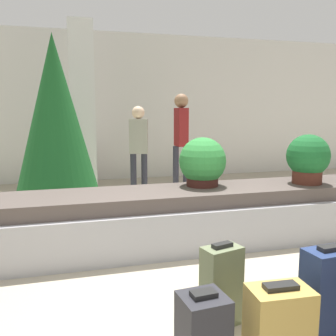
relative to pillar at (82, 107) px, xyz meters
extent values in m
plane|color=#9E937F|center=(0.75, -5.01, -1.60)|extent=(18.00, 18.00, 0.00)
cube|color=beige|center=(0.75, 0.89, 0.00)|extent=(18.00, 0.06, 3.20)
cube|color=#9E9EA3|center=(0.75, -3.50, -1.36)|extent=(8.19, 0.94, 0.49)
cube|color=#4C423D|center=(0.75, -3.50, -1.03)|extent=(7.86, 0.78, 0.16)
cube|color=silver|center=(0.00, 0.00, 0.00)|extent=(0.46, 0.46, 3.20)
cube|color=navy|center=(1.30, -5.50, -1.28)|extent=(0.36, 0.23, 0.63)
cube|color=black|center=(1.30, -5.50, -0.95)|extent=(0.19, 0.09, 0.03)
cube|color=#5B6647|center=(0.69, -5.14, -1.31)|extent=(0.31, 0.23, 0.58)
cube|color=black|center=(0.69, -5.14, -1.01)|extent=(0.16, 0.10, 0.03)
cube|color=#A3843D|center=(0.85, -5.64, -1.36)|extent=(0.39, 0.27, 0.49)
cube|color=black|center=(0.85, -5.64, -1.10)|extent=(0.21, 0.10, 0.03)
cube|color=#232328|center=(0.39, -5.57, -1.37)|extent=(0.29, 0.28, 0.47)
cube|color=black|center=(0.39, -5.57, -1.12)|extent=(0.15, 0.10, 0.03)
cylinder|color=#4C2319|center=(2.49, -3.57, -0.85)|extent=(0.35, 0.35, 0.20)
sphere|color=#195B28|center=(2.49, -3.57, -0.61)|extent=(0.52, 0.52, 0.52)
cylinder|color=#381914|center=(1.20, -3.37, -0.88)|extent=(0.38, 0.38, 0.15)
sphere|color=#2D7F38|center=(1.20, -3.37, -0.65)|extent=(0.55, 0.55, 0.55)
cylinder|color=#282833|center=(1.62, -0.88, -1.16)|extent=(0.11, 0.11, 0.88)
cylinder|color=#282833|center=(1.82, -0.88, -1.16)|extent=(0.11, 0.11, 0.88)
cube|color=maroon|center=(1.72, -0.88, -0.37)|extent=(0.19, 0.33, 0.70)
sphere|color=#936B4C|center=(1.72, -0.88, 0.11)|extent=(0.26, 0.26, 0.26)
cylinder|color=#282833|center=(0.82, -0.91, -1.21)|extent=(0.11, 0.11, 0.77)
cylinder|color=#282833|center=(1.02, -0.91, -1.21)|extent=(0.11, 0.11, 0.77)
cube|color=gray|center=(0.92, -0.91, -0.52)|extent=(0.36, 0.26, 0.61)
sphere|color=beige|center=(0.92, -0.91, -0.10)|extent=(0.23, 0.23, 0.23)
cylinder|color=#4C331E|center=(-0.47, -1.94, -1.51)|extent=(0.16, 0.16, 0.18)
cone|color=#195623|center=(-0.47, -1.94, -0.22)|extent=(1.26, 1.26, 2.41)
camera|label=1|loc=(-0.35, -7.46, -0.07)|focal=40.00mm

